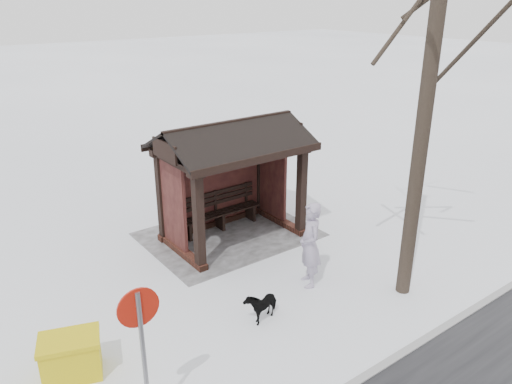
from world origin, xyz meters
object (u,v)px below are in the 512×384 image
(pedestrian, at_px, (310,245))
(dog, at_px, (261,304))
(bus_shelter, at_px, (228,156))
(road_sign, at_px, (141,329))
(grit_bin, at_px, (71,356))

(pedestrian, bearing_deg, dog, -51.93)
(bus_shelter, height_order, road_sign, bus_shelter)
(pedestrian, distance_m, grit_bin, 5.04)
(grit_bin, bearing_deg, road_sign, 128.10)
(pedestrian, height_order, grit_bin, pedestrian)
(road_sign, bearing_deg, grit_bin, -67.88)
(bus_shelter, height_order, grit_bin, bus_shelter)
(pedestrian, bearing_deg, grit_bin, -67.72)
(dog, height_order, grit_bin, grit_bin)
(bus_shelter, relative_size, dog, 4.84)
(pedestrian, height_order, dog, pedestrian)
(grit_bin, height_order, road_sign, road_sign)
(bus_shelter, distance_m, pedestrian, 3.21)
(bus_shelter, xyz_separation_m, pedestrian, (-0.07, 2.97, -1.22))
(road_sign, bearing_deg, pedestrian, -158.81)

